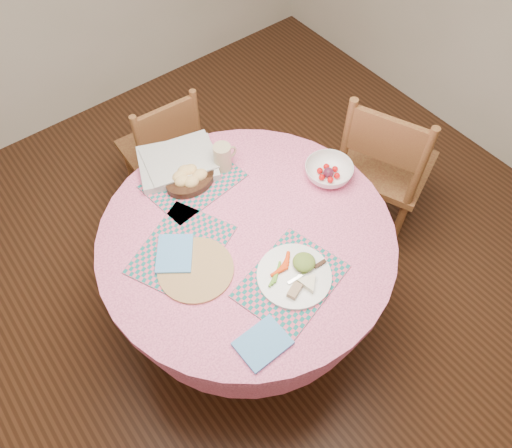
{
  "coord_description": "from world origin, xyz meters",
  "views": [
    {
      "loc": [
        -0.69,
        -0.94,
        2.44
      ],
      "look_at": [
        0.05,
        0.0,
        0.78
      ],
      "focal_mm": 35.0,
      "sensor_mm": 36.0,
      "label": 1
    }
  ],
  "objects_px": {
    "chair_back": "(164,149)",
    "latte_mug": "(223,157)",
    "chair_right": "(383,166)",
    "wicker_trivet": "(196,270)",
    "bread_bowl": "(189,178)",
    "fruit_bowl": "(329,172)",
    "dining_table": "(247,259)",
    "dinner_plate": "(296,275)"
  },
  "relations": [
    {
      "from": "wicker_trivet",
      "to": "latte_mug",
      "type": "height_order",
      "value": "latte_mug"
    },
    {
      "from": "latte_mug",
      "to": "fruit_bowl",
      "type": "xyz_separation_m",
      "value": [
        0.34,
        -0.33,
        -0.04
      ]
    },
    {
      "from": "dinner_plate",
      "to": "fruit_bowl",
      "type": "relative_size",
      "value": 1.04
    },
    {
      "from": "latte_mug",
      "to": "chair_right",
      "type": "bearing_deg",
      "value": -22.48
    },
    {
      "from": "latte_mug",
      "to": "fruit_bowl",
      "type": "relative_size",
      "value": 0.45
    },
    {
      "from": "chair_right",
      "to": "dinner_plate",
      "type": "bearing_deg",
      "value": 86.77
    },
    {
      "from": "chair_right",
      "to": "chair_back",
      "type": "distance_m",
      "value": 1.19
    },
    {
      "from": "bread_bowl",
      "to": "fruit_bowl",
      "type": "distance_m",
      "value": 0.62
    },
    {
      "from": "bread_bowl",
      "to": "latte_mug",
      "type": "bearing_deg",
      "value": -4.89
    },
    {
      "from": "chair_back",
      "to": "dining_table",
      "type": "bearing_deg",
      "value": 86.4
    },
    {
      "from": "chair_back",
      "to": "fruit_bowl",
      "type": "bearing_deg",
      "value": 116.0
    },
    {
      "from": "chair_right",
      "to": "wicker_trivet",
      "type": "height_order",
      "value": "chair_right"
    },
    {
      "from": "chair_back",
      "to": "fruit_bowl",
      "type": "height_order",
      "value": "chair_back"
    },
    {
      "from": "dining_table",
      "to": "latte_mug",
      "type": "height_order",
      "value": "latte_mug"
    },
    {
      "from": "bread_bowl",
      "to": "fruit_bowl",
      "type": "xyz_separation_m",
      "value": [
        0.51,
        -0.35,
        -0.01
      ]
    },
    {
      "from": "dinner_plate",
      "to": "bread_bowl",
      "type": "bearing_deg",
      "value": 95.15
    },
    {
      "from": "chair_right",
      "to": "latte_mug",
      "type": "xyz_separation_m",
      "value": [
        -0.78,
        0.32,
        0.31
      ]
    },
    {
      "from": "latte_mug",
      "to": "chair_back",
      "type": "bearing_deg",
      "value": 93.49
    },
    {
      "from": "dining_table",
      "to": "latte_mug",
      "type": "bearing_deg",
      "value": 68.2
    },
    {
      "from": "chair_right",
      "to": "dinner_plate",
      "type": "distance_m",
      "value": 0.98
    },
    {
      "from": "dining_table",
      "to": "wicker_trivet",
      "type": "bearing_deg",
      "value": -176.77
    },
    {
      "from": "dining_table",
      "to": "dinner_plate",
      "type": "bearing_deg",
      "value": -84.17
    },
    {
      "from": "wicker_trivet",
      "to": "dinner_plate",
      "type": "height_order",
      "value": "dinner_plate"
    },
    {
      "from": "bread_bowl",
      "to": "latte_mug",
      "type": "relative_size",
      "value": 1.81
    },
    {
      "from": "chair_right",
      "to": "fruit_bowl",
      "type": "distance_m",
      "value": 0.52
    },
    {
      "from": "chair_back",
      "to": "dinner_plate",
      "type": "bearing_deg",
      "value": 89.39
    },
    {
      "from": "wicker_trivet",
      "to": "bread_bowl",
      "type": "height_order",
      "value": "bread_bowl"
    },
    {
      "from": "dining_table",
      "to": "wicker_trivet",
      "type": "distance_m",
      "value": 0.33
    },
    {
      "from": "dinner_plate",
      "to": "wicker_trivet",
      "type": "bearing_deg",
      "value": 137.4
    },
    {
      "from": "dinner_plate",
      "to": "bread_bowl",
      "type": "xyz_separation_m",
      "value": [
        -0.06,
        0.65,
        0.02
      ]
    },
    {
      "from": "chair_right",
      "to": "chair_back",
      "type": "height_order",
      "value": "chair_right"
    },
    {
      "from": "dining_table",
      "to": "chair_back",
      "type": "bearing_deg",
      "value": 83.09
    },
    {
      "from": "fruit_bowl",
      "to": "dinner_plate",
      "type": "bearing_deg",
      "value": -145.79
    },
    {
      "from": "dining_table",
      "to": "chair_back",
      "type": "height_order",
      "value": "chair_back"
    },
    {
      "from": "chair_back",
      "to": "latte_mug",
      "type": "distance_m",
      "value": 0.67
    },
    {
      "from": "bread_bowl",
      "to": "latte_mug",
      "type": "distance_m",
      "value": 0.18
    },
    {
      "from": "chair_right",
      "to": "wicker_trivet",
      "type": "distance_m",
      "value": 1.21
    },
    {
      "from": "dining_table",
      "to": "chair_right",
      "type": "relative_size",
      "value": 1.27
    },
    {
      "from": "wicker_trivet",
      "to": "dinner_plate",
      "type": "xyz_separation_m",
      "value": [
        0.29,
        -0.27,
        0.01
      ]
    },
    {
      "from": "chair_back",
      "to": "latte_mug",
      "type": "relative_size",
      "value": 6.73
    },
    {
      "from": "bread_bowl",
      "to": "latte_mug",
      "type": "height_order",
      "value": "latte_mug"
    },
    {
      "from": "chair_back",
      "to": "dinner_plate",
      "type": "distance_m",
      "value": 1.24
    }
  ]
}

